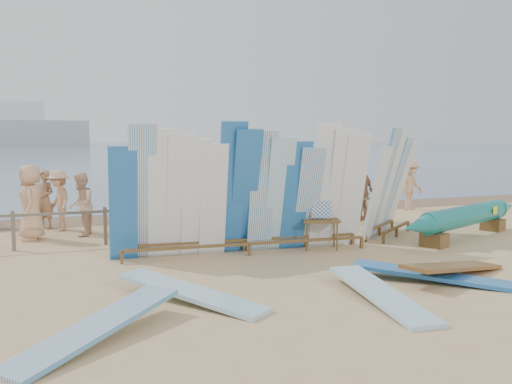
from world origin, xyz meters
name	(u,v)px	position (x,y,z in m)	size (l,w,h in m)	color
ground	(224,265)	(0.00, 0.00, 0.00)	(160.00, 160.00, 0.00)	tan
ocean	(60,148)	(0.00, 128.00, 0.00)	(320.00, 240.00, 0.02)	slate
wet_sand_strip	(156,216)	(0.00, 7.20, 0.00)	(40.00, 2.60, 0.01)	brown
distant_ship	(15,129)	(-12.00, 180.00, 5.31)	(45.00, 8.00, 14.00)	#999EA3
fence	(187,214)	(0.00, 3.00, 0.63)	(12.08, 0.08, 0.90)	#675F4E
main_surfboard_rack	(247,195)	(0.79, 0.84, 1.29)	(5.76, 1.18, 2.89)	brown
side_surfboard_rack	(389,188)	(4.91, 1.47, 1.25)	(2.34, 2.00, 2.78)	brown
outrigger_canoe	(466,217)	(6.61, 0.55, 0.54)	(5.66, 2.72, 0.84)	brown
vendor_table	(321,233)	(2.53, 0.68, 0.37)	(0.98, 0.84, 1.10)	brown
flat_board_b	(380,301)	(1.53, -3.18, 0.00)	(0.56, 2.70, 0.07)	#86C1D7
flat_board_c	(453,278)	(3.58, -2.47, 0.00)	(0.56, 2.70, 0.07)	brown
flat_board_d	(430,282)	(3.01, -2.53, 0.00)	(0.56, 2.70, 0.07)	#2264AE
flat_board_a	(191,301)	(-1.24, -2.13, 0.00)	(0.56, 2.70, 0.07)	#86C1D7
flat_board_e	(97,341)	(-2.75, -3.29, 0.00)	(0.56, 2.70, 0.07)	silver
beach_chair_left	(165,226)	(-0.41, 3.79, 0.23)	(0.67, 0.68, 0.79)	#B01217
beach_chair_right	(230,218)	(1.50, 4.17, 0.28)	(0.79, 0.80, 0.97)	#B01217
stroller	(262,213)	(2.44, 4.04, 0.39)	(0.74, 0.85, 0.98)	#B01217
beachgoer_8	(345,197)	(4.98, 3.79, 0.79)	(0.76, 0.37, 1.57)	beige
beachgoer_extra_0	(411,185)	(8.71, 5.57, 0.88)	(1.13, 0.47, 1.75)	tan
beachgoer_3	(59,200)	(-2.97, 5.44, 0.84)	(1.08, 0.45, 1.67)	tan
beachgoer_5	(200,194)	(1.07, 5.73, 0.82)	(1.52, 0.49, 1.64)	beige
beachgoer_2	(81,205)	(-2.46, 4.38, 0.82)	(0.80, 0.38, 1.65)	beige
beachgoer_10	(362,192)	(5.73, 4.01, 0.88)	(1.04, 0.45, 1.77)	#8C6042
beachgoer_9	(278,188)	(3.70, 5.81, 0.90)	(1.17, 0.48, 1.81)	tan
beachgoer_1	(45,200)	(-3.32, 5.92, 0.82)	(0.60, 0.33, 1.63)	#8C6042
beachgoer_6	(255,197)	(2.25, 4.07, 0.87)	(0.85, 0.41, 1.74)	tan
beachgoer_0	(31,202)	(-3.65, 4.27, 0.94)	(0.92, 0.44, 1.88)	tan
beachgoer_7	(247,196)	(2.24, 4.72, 0.84)	(0.61, 0.34, 1.68)	#8C6042
beachgoer_4	(158,200)	(-0.50, 4.25, 0.87)	(1.03, 0.44, 1.75)	#8C6042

